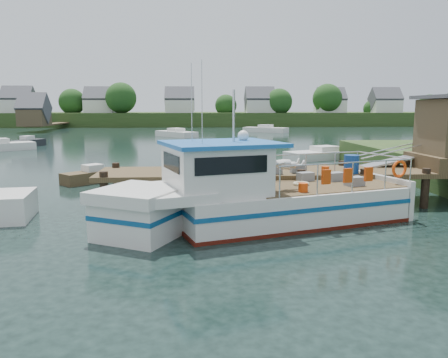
{
  "coord_description": "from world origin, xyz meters",
  "views": [
    {
      "loc": [
        -2.12,
        -17.68,
        3.95
      ],
      "look_at": [
        -1.0,
        -1.5,
        1.3
      ],
      "focal_mm": 35.0,
      "sensor_mm": 36.0,
      "label": 1
    }
  ],
  "objects": [
    {
      "name": "moored_c",
      "position": [
        8.06,
        15.6,
        0.38
      ],
      "size": [
        6.76,
        4.53,
        1.01
      ],
      "rotation": [
        0.0,
        0.0,
        0.23
      ],
      "color": "silver",
      "rests_on": "ground"
    },
    {
      "name": "dock",
      "position": [
        6.51,
        0.01,
        2.24
      ],
      "size": [
        16.6,
        3.0,
        4.78
      ],
      "color": "#4D3D25",
      "rests_on": "ground"
    },
    {
      "name": "lobster_boat",
      "position": [
        -0.11,
        -3.34,
        0.98
      ],
      "size": [
        11.05,
        5.94,
        5.38
      ],
      "rotation": [
        0.0,
        0.0,
        0.3
      ],
      "color": "silver",
      "rests_on": "ground"
    },
    {
      "name": "moored_d",
      "position": [
        -4.53,
        42.9,
        0.44
      ],
      "size": [
        6.12,
        7.06,
        1.19
      ],
      "rotation": [
        0.0,
        0.0,
        0.12
      ],
      "color": "silver",
      "rests_on": "ground"
    },
    {
      "name": "moored_rowboat",
      "position": [
        -7.53,
        5.85,
        0.36
      ],
      "size": [
        3.16,
        3.12,
        0.96
      ],
      "rotation": [
        0.0,
        0.0,
        0.25
      ],
      "color": "#4D3D25",
      "rests_on": "ground"
    },
    {
      "name": "moored_b",
      "position": [
        -1.25,
        21.59,
        0.41
      ],
      "size": [
        5.25,
        3.82,
        1.11
      ],
      "rotation": [
        0.0,
        0.0,
        0.14
      ],
      "color": "silver",
      "rests_on": "ground"
    },
    {
      "name": "far_shore",
      "position": [
        0.01,
        82.37,
        2.1
      ],
      "size": [
        140.0,
        42.55,
        9.22
      ],
      "color": "#2E451C",
      "rests_on": "ground"
    },
    {
      "name": "moored_far",
      "position": [
        9.62,
        53.35,
        0.46
      ],
      "size": [
        7.34,
        6.12,
        1.23
      ],
      "rotation": [
        0.0,
        0.0,
        -0.34
      ],
      "color": "silver",
      "rests_on": "ground"
    },
    {
      "name": "moored_e",
      "position": [
        -19.24,
        28.6,
        0.41
      ],
      "size": [
        2.7,
        4.2,
        1.1
      ],
      "rotation": [
        0.0,
        0.0,
        -0.19
      ],
      "color": "black",
      "rests_on": "ground"
    },
    {
      "name": "ground_plane",
      "position": [
        0.0,
        0.0,
        0.0
      ],
      "size": [
        160.0,
        160.0,
        0.0
      ],
      "primitive_type": "plane",
      "color": "black"
    }
  ]
}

